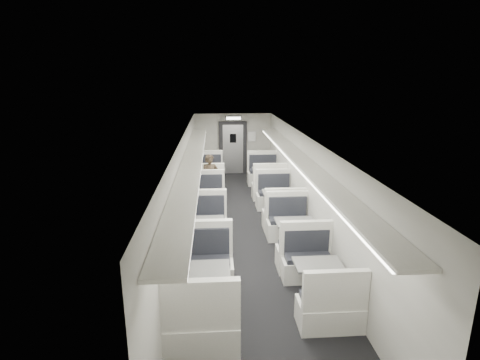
{
  "coord_description": "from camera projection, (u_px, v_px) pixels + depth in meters",
  "views": [
    {
      "loc": [
        -0.75,
        -8.69,
        3.79
      ],
      "look_at": [
        -0.06,
        1.09,
        1.07
      ],
      "focal_mm": 28.0,
      "sensor_mm": 36.0,
      "label": 1
    }
  ],
  "objects": [
    {
      "name": "luggage_rack_right",
      "position": [
        300.0,
        160.0,
        8.7
      ],
      "size": [
        0.46,
        10.4,
        0.09
      ],
      "color": "white",
      "rests_on": "room"
    },
    {
      "name": "exit_sign",
      "position": [
        233.0,
        118.0,
        14.04
      ],
      "size": [
        0.62,
        0.12,
        0.16
      ],
      "color": "black",
      "rests_on": "room"
    },
    {
      "name": "luggage_rack_left",
      "position": [
        193.0,
        162.0,
        8.53
      ],
      "size": [
        0.46,
        10.4,
        0.09
      ],
      "color": "white",
      "rests_on": "room"
    },
    {
      "name": "booth_right_b",
      "position": [
        279.0,
        204.0,
        10.33
      ],
      "size": [
        1.05,
        2.14,
        1.14
      ],
      "color": "white",
      "rests_on": "room"
    },
    {
      "name": "booth_left_a",
      "position": [
        207.0,
        180.0,
        12.72
      ],
      "size": [
        1.11,
        2.26,
        1.21
      ],
      "color": "white",
      "rests_on": "room"
    },
    {
      "name": "window_a",
      "position": [
        192.0,
        154.0,
        12.22
      ],
      "size": [
        0.02,
        1.18,
        0.84
      ],
      "primitive_type": "cube",
      "color": "black",
      "rests_on": "room"
    },
    {
      "name": "window_b",
      "position": [
        187.0,
        170.0,
        10.11
      ],
      "size": [
        0.02,
        1.18,
        0.84
      ],
      "primitive_type": "cube",
      "color": "black",
      "rests_on": "room"
    },
    {
      "name": "booth_right_c",
      "position": [
        295.0,
        236.0,
        8.29
      ],
      "size": [
        1.04,
        2.1,
        1.12
      ],
      "color": "white",
      "rests_on": "room"
    },
    {
      "name": "booth_left_c",
      "position": [
        204.0,
        236.0,
        8.29
      ],
      "size": [
        1.06,
        2.15,
        1.15
      ],
      "color": "white",
      "rests_on": "room"
    },
    {
      "name": "passenger",
      "position": [
        210.0,
        179.0,
        11.53
      ],
      "size": [
        0.59,
        0.43,
        1.51
      ],
      "primitive_type": "imported",
      "rotation": [
        0.0,
        0.0,
        0.14
      ],
      "color": "black",
      "rests_on": "room"
    },
    {
      "name": "room",
      "position": [
        246.0,
        187.0,
        9.1
      ],
      "size": [
        3.24,
        12.24,
        2.64
      ],
      "color": "black",
      "rests_on": "ground"
    },
    {
      "name": "booth_left_d",
      "position": [
        202.0,
        291.0,
        6.12
      ],
      "size": [
        1.13,
        2.29,
        1.22
      ],
      "color": "white",
      "rests_on": "room"
    },
    {
      "name": "wall_notice",
      "position": [
        252.0,
        137.0,
        14.76
      ],
      "size": [
        0.32,
        0.02,
        0.4
      ],
      "primitive_type": "cube",
      "color": "white",
      "rests_on": "room"
    },
    {
      "name": "window_d",
      "position": [
        169.0,
        237.0,
        5.88
      ],
      "size": [
        0.02,
        1.18,
        0.84
      ],
      "primitive_type": "cube",
      "color": "black",
      "rests_on": "room"
    },
    {
      "name": "booth_left_b",
      "position": [
        206.0,
        206.0,
        10.23
      ],
      "size": [
        1.06,
        2.14,
        1.15
      ],
      "color": "white",
      "rests_on": "room"
    },
    {
      "name": "booth_right_d",
      "position": [
        317.0,
        281.0,
        6.51
      ],
      "size": [
        0.99,
        2.0,
        1.07
      ],
      "color": "white",
      "rests_on": "room"
    },
    {
      "name": "vestibule_door",
      "position": [
        233.0,
        148.0,
        14.84
      ],
      "size": [
        1.1,
        0.13,
        2.1
      ],
      "color": "black",
      "rests_on": "room"
    },
    {
      "name": "booth_right_a",
      "position": [
        266.0,
        179.0,
        12.75
      ],
      "size": [
        1.11,
        2.25,
        1.2
      ],
      "color": "white",
      "rests_on": "room"
    },
    {
      "name": "window_c",
      "position": [
        180.0,
        195.0,
        7.99
      ],
      "size": [
        0.02,
        1.18,
        0.84
      ],
      "primitive_type": "cube",
      "color": "black",
      "rests_on": "room"
    }
  ]
}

